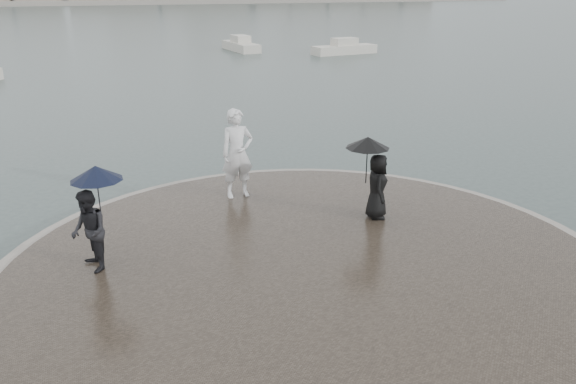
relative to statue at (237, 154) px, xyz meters
name	(u,v)px	position (x,y,z in m)	size (l,w,h in m)	color
kerb_ring	(310,275)	(0.31, -4.21, -1.34)	(12.50, 12.50, 0.32)	gray
quay_tip	(311,274)	(0.31, -4.21, -1.32)	(11.90, 11.90, 0.36)	#2D261E
statue	(237,154)	(0.00, 0.00, 0.00)	(0.83, 0.55, 2.28)	silver
visitor_left	(91,216)	(-3.61, -2.87, -0.05)	(1.12, 1.04, 2.04)	black
visitor_right	(374,173)	(2.59, -2.43, -0.04)	(1.12, 1.04, 1.95)	black
boats	(207,56)	(5.55, 29.40, -1.12)	(32.26, 17.29, 1.50)	beige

